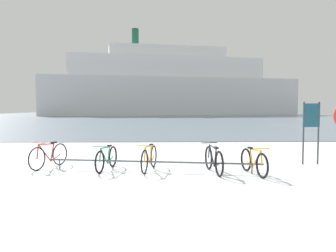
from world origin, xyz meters
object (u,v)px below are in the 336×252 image
object	(u,v)px
bicycle_0	(49,156)
bicycle_2	(149,158)
bicycle_4	(254,162)
ferry_ship	(172,87)
bicycle_3	(214,160)
bicycle_1	(107,158)
info_sign	(311,122)

from	to	relation	value
bicycle_0	bicycle_2	size ratio (longest dim) A/B	0.95
bicycle_0	bicycle_4	bearing A→B (deg)	-10.85
bicycle_0	ferry_ship	distance (m)	62.97
bicycle_2	bicycle_3	distance (m)	1.84
bicycle_2	bicycle_3	size ratio (longest dim) A/B	0.98
bicycle_1	bicycle_3	bearing A→B (deg)	-8.98
ferry_ship	bicycle_3	bearing A→B (deg)	-90.94
info_sign	ferry_ship	world-z (taller)	ferry_ship
bicycle_1	bicycle_2	size ratio (longest dim) A/B	0.98
bicycle_0	bicycle_1	world-z (taller)	bicycle_0
bicycle_2	ferry_ship	distance (m)	63.24
bicycle_1	bicycle_3	distance (m)	3.07
bicycle_3	bicycle_1	bearing A→B (deg)	171.02
info_sign	bicycle_0	bearing A→B (deg)	-177.01
bicycle_3	bicycle_0	bearing A→B (deg)	169.65
bicycle_4	bicycle_2	bearing A→B (deg)	167.29
bicycle_0	info_sign	bearing A→B (deg)	2.99
bicycle_2	info_sign	bearing A→B (deg)	10.09
bicycle_4	info_sign	xyz separation A→B (m)	(2.27, 1.55, 1.01)
bicycle_3	ferry_ship	xyz separation A→B (m)	(1.04, 63.31, 5.78)
bicycle_0	bicycle_3	bearing A→B (deg)	-10.35
info_sign	bicycle_4	bearing A→B (deg)	-145.63
bicycle_2	bicycle_3	world-z (taller)	bicycle_3
bicycle_4	bicycle_1	bearing A→B (deg)	169.94
bicycle_2	bicycle_4	distance (m)	2.92
bicycle_4	ferry_ship	size ratio (longest dim) A/B	0.03
ferry_ship	bicycle_4	bearing A→B (deg)	-89.99
bicycle_4	info_sign	size ratio (longest dim) A/B	0.81
bicycle_1	bicycle_2	bearing A→B (deg)	-3.83
bicycle_0	bicycle_4	world-z (taller)	bicycle_0
bicycle_0	ferry_ship	xyz separation A→B (m)	(5.87, 62.43, 5.77)
bicycle_1	bicycle_3	size ratio (longest dim) A/B	0.96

